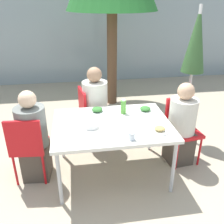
{
  "coord_description": "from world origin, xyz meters",
  "views": [
    {
      "loc": [
        -0.4,
        -2.61,
        2.13
      ],
      "look_at": [
        0.0,
        0.0,
        0.88
      ],
      "focal_mm": 40.0,
      "sensor_mm": 36.0,
      "label": 1
    }
  ],
  "objects_px": {
    "person_far": "(95,110)",
    "salad_bowl": "(91,125)",
    "chair_right": "(181,124)",
    "person_right": "(181,127)",
    "bottle": "(123,107)",
    "closed_umbrella": "(195,48)",
    "chair_far": "(89,112)",
    "chair_left": "(28,144)",
    "drinking_cup": "(132,136)",
    "person_left": "(33,139)"
  },
  "relations": [
    {
      "from": "salad_bowl",
      "to": "person_right",
      "type": "bearing_deg",
      "value": 8.47
    },
    {
      "from": "bottle",
      "to": "salad_bowl",
      "type": "relative_size",
      "value": 1.13
    },
    {
      "from": "chair_left",
      "to": "person_right",
      "type": "height_order",
      "value": "person_right"
    },
    {
      "from": "person_left",
      "to": "chair_right",
      "type": "height_order",
      "value": "person_left"
    },
    {
      "from": "chair_far",
      "to": "salad_bowl",
      "type": "xyz_separation_m",
      "value": [
        -0.04,
        -0.86,
        0.24
      ]
    },
    {
      "from": "person_left",
      "to": "person_right",
      "type": "xyz_separation_m",
      "value": [
        1.9,
        0.03,
        -0.01
      ]
    },
    {
      "from": "chair_right",
      "to": "chair_left",
      "type": "bearing_deg",
      "value": -1.71
    },
    {
      "from": "person_left",
      "to": "closed_umbrella",
      "type": "relative_size",
      "value": 0.58
    },
    {
      "from": "person_right",
      "to": "chair_right",
      "type": "bearing_deg",
      "value": -122.05
    },
    {
      "from": "closed_umbrella",
      "to": "bottle",
      "type": "distance_m",
      "value": 1.35
    },
    {
      "from": "bottle",
      "to": "drinking_cup",
      "type": "height_order",
      "value": "bottle"
    },
    {
      "from": "salad_bowl",
      "to": "chair_right",
      "type": "bearing_deg",
      "value": 12.01
    },
    {
      "from": "person_far",
      "to": "salad_bowl",
      "type": "relative_size",
      "value": 7.13
    },
    {
      "from": "chair_left",
      "to": "person_left",
      "type": "xyz_separation_m",
      "value": [
        0.06,
        0.07,
        0.02
      ]
    },
    {
      "from": "person_left",
      "to": "salad_bowl",
      "type": "relative_size",
      "value": 6.82
    },
    {
      "from": "person_far",
      "to": "chair_right",
      "type": "bearing_deg",
      "value": 53.71
    },
    {
      "from": "drinking_cup",
      "to": "salad_bowl",
      "type": "bearing_deg",
      "value": 140.41
    },
    {
      "from": "chair_far",
      "to": "closed_umbrella",
      "type": "xyz_separation_m",
      "value": [
        1.51,
        -0.08,
        0.92
      ]
    },
    {
      "from": "chair_right",
      "to": "person_far",
      "type": "bearing_deg",
      "value": -33.59
    },
    {
      "from": "salad_bowl",
      "to": "drinking_cup",
      "type": "bearing_deg",
      "value": -39.59
    },
    {
      "from": "salad_bowl",
      "to": "chair_far",
      "type": "bearing_deg",
      "value": 87.58
    },
    {
      "from": "chair_far",
      "to": "person_left",
      "type": "bearing_deg",
      "value": -55.69
    },
    {
      "from": "person_far",
      "to": "bottle",
      "type": "distance_m",
      "value": 0.65
    },
    {
      "from": "person_right",
      "to": "person_far",
      "type": "distance_m",
      "value": 1.26
    },
    {
      "from": "bottle",
      "to": "salad_bowl",
      "type": "distance_m",
      "value": 0.55
    },
    {
      "from": "person_right",
      "to": "chair_far",
      "type": "xyz_separation_m",
      "value": [
        -1.17,
        0.68,
        -0.01
      ]
    },
    {
      "from": "chair_left",
      "to": "salad_bowl",
      "type": "bearing_deg",
      "value": -0.28
    },
    {
      "from": "bottle",
      "to": "drinking_cup",
      "type": "bearing_deg",
      "value": -93.17
    },
    {
      "from": "person_right",
      "to": "person_left",
      "type": "bearing_deg",
      "value": -6.25
    },
    {
      "from": "drinking_cup",
      "to": "bottle",
      "type": "bearing_deg",
      "value": 86.83
    },
    {
      "from": "person_left",
      "to": "bottle",
      "type": "relative_size",
      "value": 6.04
    },
    {
      "from": "person_left",
      "to": "person_right",
      "type": "bearing_deg",
      "value": 6.27
    },
    {
      "from": "chair_right",
      "to": "salad_bowl",
      "type": "bearing_deg",
      "value": 4.83
    },
    {
      "from": "chair_right",
      "to": "bottle",
      "type": "bearing_deg",
      "value": -10.81
    },
    {
      "from": "chair_far",
      "to": "person_right",
      "type": "bearing_deg",
      "value": 50.0
    },
    {
      "from": "bottle",
      "to": "person_left",
      "type": "bearing_deg",
      "value": -171.63
    },
    {
      "from": "chair_left",
      "to": "person_far",
      "type": "bearing_deg",
      "value": 45.93
    },
    {
      "from": "closed_umbrella",
      "to": "drinking_cup",
      "type": "xyz_separation_m",
      "value": [
        -1.14,
        -1.11,
        -0.68
      ]
    },
    {
      "from": "person_right",
      "to": "bottle",
      "type": "relative_size",
      "value": 5.95
    },
    {
      "from": "person_right",
      "to": "person_far",
      "type": "height_order",
      "value": "person_far"
    },
    {
      "from": "person_right",
      "to": "salad_bowl",
      "type": "distance_m",
      "value": 1.24
    },
    {
      "from": "closed_umbrella",
      "to": "salad_bowl",
      "type": "relative_size",
      "value": 11.79
    },
    {
      "from": "person_far",
      "to": "salad_bowl",
      "type": "bearing_deg",
      "value": -18.44
    },
    {
      "from": "person_left",
      "to": "salad_bowl",
      "type": "height_order",
      "value": "person_left"
    },
    {
      "from": "chair_far",
      "to": "salad_bowl",
      "type": "bearing_deg",
      "value": -12.31
    },
    {
      "from": "chair_right",
      "to": "closed_umbrella",
      "type": "bearing_deg",
      "value": -127.91
    },
    {
      "from": "person_right",
      "to": "chair_left",
      "type": "bearing_deg",
      "value": -4.09
    },
    {
      "from": "chair_left",
      "to": "closed_umbrella",
      "type": "height_order",
      "value": "closed_umbrella"
    },
    {
      "from": "chair_left",
      "to": "chair_right",
      "type": "distance_m",
      "value": 2.0
    },
    {
      "from": "chair_left",
      "to": "person_right",
      "type": "distance_m",
      "value": 1.96
    }
  ]
}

